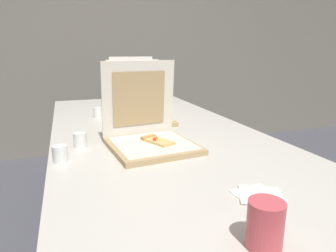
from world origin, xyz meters
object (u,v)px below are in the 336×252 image
(cup_white_far, at_px, (98,113))
(napkin_pile, at_px, (259,195))
(pizza_box_front, at_px, (149,135))
(pizza_box_back, at_px, (136,99))
(cup_printed_front, at_px, (265,225))
(table, at_px, (154,138))
(pizza_box_middle, at_px, (140,112))
(cup_white_near_center, at_px, (80,140))
(cup_white_near_left, at_px, (60,154))

(cup_white_far, height_order, napkin_pile, cup_white_far)
(pizza_box_front, distance_m, pizza_box_back, 0.98)
(cup_printed_front, bearing_deg, table, 87.09)
(cup_printed_front, bearing_deg, pizza_box_front, 93.41)
(pizza_box_front, xyz_separation_m, cup_printed_front, (0.04, -0.72, 0.00))
(pizza_box_middle, xyz_separation_m, cup_white_near_center, (-0.36, -0.41, -0.02))
(pizza_box_back, height_order, cup_white_far, pizza_box_back)
(cup_printed_front, bearing_deg, pizza_box_back, 85.82)
(cup_white_far, bearing_deg, cup_white_near_left, -106.76)
(napkin_pile, bearing_deg, table, 95.48)
(pizza_box_middle, bearing_deg, cup_white_far, 150.19)
(cup_white_far, height_order, cup_white_near_center, same)
(table, distance_m, pizza_box_back, 0.72)
(pizza_box_back, bearing_deg, cup_white_near_center, -113.39)
(cup_white_far, bearing_deg, cup_printed_front, -82.32)
(cup_printed_front, xyz_separation_m, napkin_pile, (0.13, 0.19, -0.05))
(pizza_box_middle, distance_m, napkin_pile, 1.04)
(pizza_box_middle, xyz_separation_m, cup_white_near_left, (-0.44, -0.57, -0.02))
(pizza_box_front, distance_m, cup_white_near_left, 0.36)
(pizza_box_middle, bearing_deg, napkin_pile, -81.85)
(pizza_box_back, distance_m, cup_white_far, 0.44)
(pizza_box_back, relative_size, cup_white_near_center, 6.82)
(pizza_box_back, relative_size, cup_white_near_left, 6.82)
(cup_white_far, xyz_separation_m, napkin_pile, (0.31, -1.18, -0.03))
(pizza_box_front, relative_size, napkin_pile, 2.36)
(pizza_box_middle, xyz_separation_m, cup_white_far, (-0.23, 0.15, -0.02))
(table, height_order, cup_printed_front, cup_printed_front)
(pizza_box_middle, relative_size, pizza_box_back, 1.09)
(cup_white_near_left, distance_m, napkin_pile, 0.70)
(pizza_box_front, height_order, pizza_box_back, pizza_box_front)
(napkin_pile, bearing_deg, cup_printed_front, -123.19)
(pizza_box_front, xyz_separation_m, cup_white_near_center, (-0.28, 0.09, -0.02))
(table, xyz_separation_m, cup_white_near_center, (-0.37, -0.16, 0.07))
(pizza_box_middle, relative_size, cup_white_near_left, 7.44)
(cup_white_near_left, height_order, napkin_pile, cup_white_near_left)
(pizza_box_middle, relative_size, napkin_pile, 2.92)
(table, bearing_deg, pizza_box_middle, 92.04)
(pizza_box_back, distance_m, cup_white_near_left, 1.16)
(cup_printed_front, height_order, napkin_pile, cup_printed_front)
(table, bearing_deg, pizza_box_front, -110.05)
(cup_white_far, bearing_deg, table, -59.27)
(cup_white_near_center, height_order, napkin_pile, cup_white_near_center)
(cup_printed_front, bearing_deg, cup_white_near_left, 121.36)
(cup_printed_front, bearing_deg, napkin_pile, 56.81)
(cup_white_near_center, distance_m, cup_printed_front, 0.88)
(table, xyz_separation_m, pizza_box_front, (-0.09, -0.25, 0.10))
(pizza_box_middle, height_order, pizza_box_back, pizza_box_back)
(cup_white_near_center, distance_m, napkin_pile, 0.77)
(pizza_box_front, bearing_deg, napkin_pile, -78.40)
(pizza_box_middle, distance_m, pizza_box_back, 0.47)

